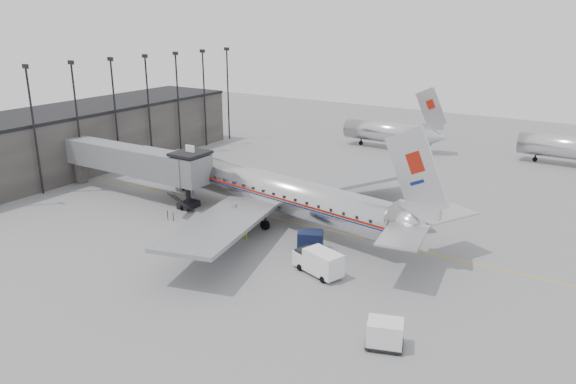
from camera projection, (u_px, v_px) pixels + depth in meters
name	position (u px, v px, depth m)	size (l,w,h in m)	color
ground	(235.00, 235.00, 54.89)	(160.00, 160.00, 0.00)	slate
terminal	(87.00, 137.00, 79.09)	(12.00, 46.00, 8.00)	#363331
apron_line	(294.00, 222.00, 58.16)	(0.15, 60.00, 0.01)	gold
jet_bridge	(140.00, 162.00, 65.08)	(21.00, 6.20, 7.10)	slate
floodlight_masts	(132.00, 107.00, 76.83)	(0.90, 42.25, 15.25)	black
distant_aircraft_near	(389.00, 132.00, 88.64)	(16.39, 3.20, 10.26)	silver
distant_aircraft_mid	(573.00, 147.00, 78.53)	(16.39, 3.20, 10.26)	silver
airliner	(274.00, 191.00, 58.12)	(38.46, 35.37, 12.22)	silver
service_van	(318.00, 261.00, 46.51)	(4.92, 3.13, 2.17)	white
baggage_cart_navy	(310.00, 240.00, 51.09)	(2.88, 2.61, 1.85)	black
baggage_cart_white	(385.00, 333.00, 36.32)	(2.86, 2.51, 1.89)	white
ramp_worker	(245.00, 231.00, 53.60)	(0.61, 0.40, 1.67)	#B4D519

